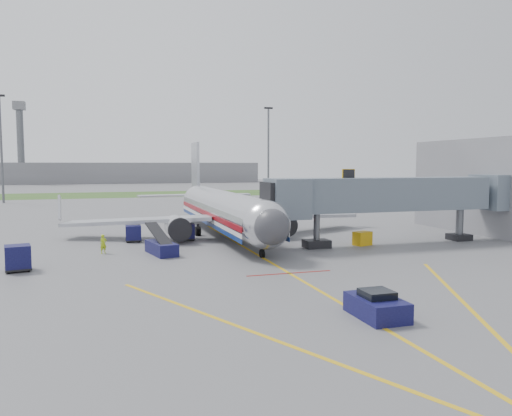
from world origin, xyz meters
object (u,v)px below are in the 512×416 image
object	(u,v)px
airliner	(223,210)
belt_loader	(161,247)
ramp_worker	(103,244)
pushback_tug	(377,306)

from	to	relation	value
airliner	belt_loader	size ratio (longest dim) A/B	7.13
ramp_worker	airliner	bearing A→B (deg)	5.59
airliner	pushback_tug	bearing A→B (deg)	-88.99
belt_loader	ramp_worker	world-z (taller)	belt_loader
airliner	ramp_worker	size ratio (longest dim) A/B	22.54
belt_loader	pushback_tug	bearing A→B (deg)	-68.45
airliner	belt_loader	xyz separation A→B (m)	(-7.41, -9.43, -2.06)
airliner	belt_loader	world-z (taller)	airliner
pushback_tug	belt_loader	xyz separation A→B (m)	(-7.94, 20.10, 0.03)
airliner	pushback_tug	xyz separation A→B (m)	(0.52, -29.53, -2.09)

